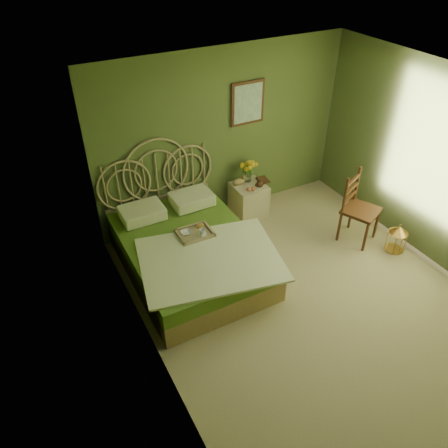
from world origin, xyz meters
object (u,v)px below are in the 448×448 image
birdcage (397,238)px  bed (189,250)px  nightstand (249,195)px  chair (358,203)px

birdcage → bed: bearing=159.6°
bed → nightstand: bearing=28.8°
nightstand → bed: bearing=-151.2°
bed → nightstand: 1.59m
nightstand → chair: bearing=-49.0°
nightstand → chair: 1.67m
chair → nightstand: bearing=106.7°
bed → birdcage: bearing=-20.4°
nightstand → birdcage: size_ratio=2.38×
bed → nightstand: size_ratio=2.49×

